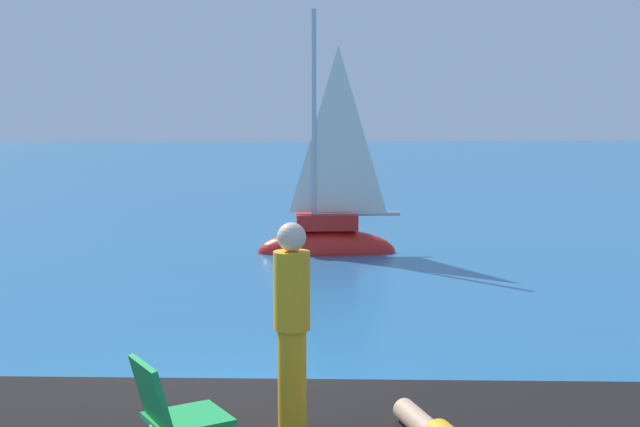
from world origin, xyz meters
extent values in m
plane|color=#236093|center=(0.00, 0.00, 0.00)|extent=(160.00, 160.00, 0.00)
ellipsoid|color=red|center=(1.90, 10.92, 0.00)|extent=(3.30, 1.16, 1.13)
cube|color=red|center=(1.90, 10.92, 0.75)|extent=(1.45, 0.80, 0.37)
cylinder|color=#B7B7BC|center=(1.59, 10.92, 3.13)|extent=(0.12, 0.12, 5.14)
cylinder|color=#B2B2B7|center=(2.62, 10.91, 0.93)|extent=(2.06, 0.12, 0.10)
pyramid|color=silver|center=(2.17, 10.91, 2.93)|extent=(1.64, 0.08, 3.91)
cylinder|color=tan|center=(1.65, -3.19, 1.04)|extent=(0.33, 0.72, 0.18)
cylinder|color=gold|center=(0.68, -3.02, 1.35)|extent=(0.22, 0.22, 0.80)
cylinder|color=gold|center=(0.68, -3.02, 2.05)|extent=(0.28, 0.28, 0.60)
sphere|color=beige|center=(0.68, -3.02, 2.46)|extent=(0.22, 0.22, 0.22)
cube|color=green|center=(-0.06, -3.68, 1.30)|extent=(0.68, 0.66, 0.04)
cube|color=green|center=(-0.29, -3.80, 1.53)|extent=(0.35, 0.50, 0.45)
camera|label=1|loc=(0.50, -9.46, 3.42)|focal=48.68mm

